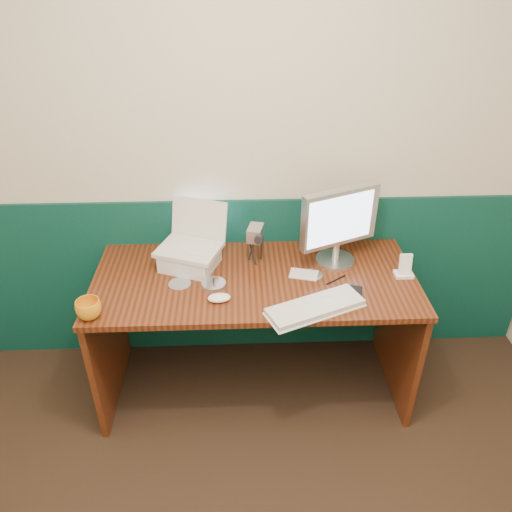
{
  "coord_description": "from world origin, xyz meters",
  "views": [
    {
      "loc": [
        0.03,
        -0.65,
        2.15
      ],
      "look_at": [
        0.11,
        1.23,
        0.97
      ],
      "focal_mm": 35.0,
      "sensor_mm": 36.0,
      "label": 1
    }
  ],
  "objects_px": {
    "monitor": "(338,226)",
    "camcorder": "(255,244)",
    "keyboard": "(315,308)",
    "laptop": "(187,230)",
    "desk": "(255,335)",
    "mug": "(89,309)"
  },
  "relations": [
    {
      "from": "monitor",
      "to": "camcorder",
      "type": "relative_size",
      "value": 1.96
    },
    {
      "from": "keyboard",
      "to": "mug",
      "type": "distance_m",
      "value": 1.0
    },
    {
      "from": "monitor",
      "to": "mug",
      "type": "distance_m",
      "value": 1.24
    },
    {
      "from": "desk",
      "to": "camcorder",
      "type": "xyz_separation_m",
      "value": [
        0.01,
        0.15,
        0.48
      ]
    },
    {
      "from": "laptop",
      "to": "monitor",
      "type": "distance_m",
      "value": 0.75
    },
    {
      "from": "desk",
      "to": "keyboard",
      "type": "bearing_deg",
      "value": -45.75
    },
    {
      "from": "camcorder",
      "to": "mug",
      "type": "bearing_deg",
      "value": -136.38
    },
    {
      "from": "camcorder",
      "to": "desk",
      "type": "bearing_deg",
      "value": -79.51
    },
    {
      "from": "monitor",
      "to": "camcorder",
      "type": "bearing_deg",
      "value": 154.02
    },
    {
      "from": "keyboard",
      "to": "monitor",
      "type": "bearing_deg",
      "value": 44.94
    },
    {
      "from": "desk",
      "to": "monitor",
      "type": "bearing_deg",
      "value": 17.2
    },
    {
      "from": "keyboard",
      "to": "camcorder",
      "type": "distance_m",
      "value": 0.5
    },
    {
      "from": "laptop",
      "to": "monitor",
      "type": "height_order",
      "value": "monitor"
    },
    {
      "from": "desk",
      "to": "monitor",
      "type": "xyz_separation_m",
      "value": [
        0.42,
        0.13,
        0.58
      ]
    },
    {
      "from": "monitor",
      "to": "mug",
      "type": "relative_size",
      "value": 3.67
    },
    {
      "from": "keyboard",
      "to": "camcorder",
      "type": "relative_size",
      "value": 2.1
    },
    {
      "from": "keyboard",
      "to": "camcorder",
      "type": "xyz_separation_m",
      "value": [
        -0.25,
        0.42,
        0.09
      ]
    },
    {
      "from": "camcorder",
      "to": "monitor",
      "type": "bearing_deg",
      "value": 11.1
    },
    {
      "from": "laptop",
      "to": "camcorder",
      "type": "height_order",
      "value": "laptop"
    },
    {
      "from": "desk",
      "to": "mug",
      "type": "distance_m",
      "value": 0.9
    },
    {
      "from": "desk",
      "to": "laptop",
      "type": "xyz_separation_m",
      "value": [
        -0.33,
        0.12,
        0.59
      ]
    },
    {
      "from": "monitor",
      "to": "camcorder",
      "type": "distance_m",
      "value": 0.43
    }
  ]
}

